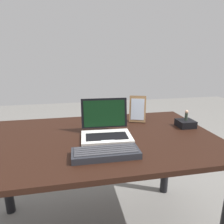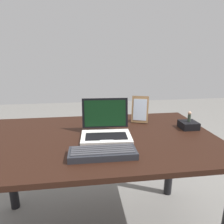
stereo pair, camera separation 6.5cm
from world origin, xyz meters
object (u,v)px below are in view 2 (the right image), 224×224
object	(u,v)px
laptop_front	(106,129)
photo_frame	(140,110)
figurine	(189,116)
figurine_stand	(188,125)
external_keyboard	(103,153)

from	to	relation	value
laptop_front	photo_frame	size ratio (longest dim) A/B	1.58
figurine	laptop_front	bearing A→B (deg)	-173.92
photo_frame	figurine	bearing A→B (deg)	-30.40
figurine_stand	figurine	xyz separation A→B (m)	(0.00, 0.00, 0.06)
laptop_front	external_keyboard	xyz separation A→B (m)	(-0.04, -0.24, -0.02)
external_keyboard	figurine_stand	bearing A→B (deg)	27.31
figurine_stand	figurine	world-z (taller)	figurine
photo_frame	figurine	world-z (taller)	photo_frame
external_keyboard	figurine_stand	xyz separation A→B (m)	(0.57, 0.29, 0.01)
laptop_front	figurine_stand	xyz separation A→B (m)	(0.53, 0.06, -0.02)
laptop_front	photo_frame	xyz separation A→B (m)	(0.26, 0.22, 0.05)
laptop_front	photo_frame	distance (m)	0.34
laptop_front	external_keyboard	world-z (taller)	laptop_front
laptop_front	external_keyboard	distance (m)	0.24
figurine_stand	external_keyboard	bearing A→B (deg)	-152.69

